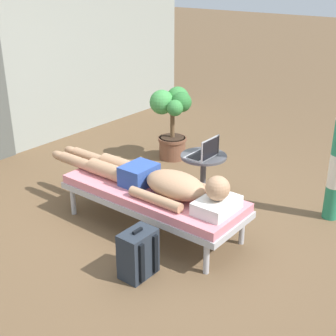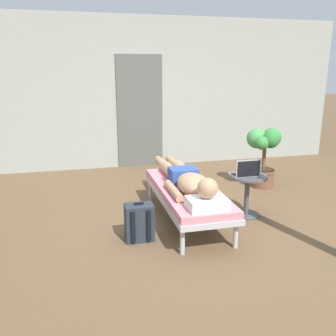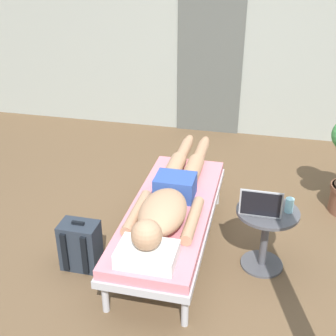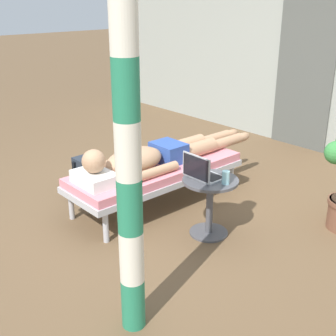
{
  "view_description": "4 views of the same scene",
  "coord_description": "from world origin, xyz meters",
  "px_view_note": "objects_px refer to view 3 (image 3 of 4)",
  "views": [
    {
      "loc": [
        -3.24,
        -2.44,
        2.34
      ],
      "look_at": [
        -0.02,
        0.1,
        0.56
      ],
      "focal_mm": 50.47,
      "sensor_mm": 36.0,
      "label": 1
    },
    {
      "loc": [
        -1.43,
        -3.79,
        1.78
      ],
      "look_at": [
        -0.41,
        0.32,
        0.61
      ],
      "focal_mm": 38.43,
      "sensor_mm": 36.0,
      "label": 2
    },
    {
      "loc": [
        0.45,
        -2.87,
        2.35
      ],
      "look_at": [
        -0.32,
        0.37,
        0.63
      ],
      "focal_mm": 47.44,
      "sensor_mm": 36.0,
      "label": 3
    },
    {
      "loc": [
        2.89,
        -2.52,
        1.99
      ],
      "look_at": [
        -0.02,
        0.08,
        0.46
      ],
      "focal_mm": 47.76,
      "sensor_mm": 36.0,
      "label": 4
    }
  ],
  "objects_px": {
    "person_reclining": "(170,198)",
    "laptop": "(260,206)",
    "backpack": "(81,245)",
    "side_table": "(266,229)",
    "drink_glass": "(289,205)",
    "lounge_chair": "(171,214)"
  },
  "relations": [
    {
      "from": "person_reclining",
      "to": "laptop",
      "type": "bearing_deg",
      "value": -5.68
    },
    {
      "from": "laptop",
      "to": "backpack",
      "type": "relative_size",
      "value": 0.73
    },
    {
      "from": "side_table",
      "to": "backpack",
      "type": "height_order",
      "value": "side_table"
    },
    {
      "from": "person_reclining",
      "to": "drink_glass",
      "type": "relative_size",
      "value": 19.1
    },
    {
      "from": "lounge_chair",
      "to": "drink_glass",
      "type": "bearing_deg",
      "value": -1.86
    },
    {
      "from": "laptop",
      "to": "drink_glass",
      "type": "bearing_deg",
      "value": 18.49
    },
    {
      "from": "side_table",
      "to": "backpack",
      "type": "bearing_deg",
      "value": -166.62
    },
    {
      "from": "lounge_chair",
      "to": "side_table",
      "type": "relative_size",
      "value": 3.47
    },
    {
      "from": "lounge_chair",
      "to": "person_reclining",
      "type": "height_order",
      "value": "person_reclining"
    },
    {
      "from": "lounge_chair",
      "to": "person_reclining",
      "type": "distance_m",
      "value": 0.17
    },
    {
      "from": "person_reclining",
      "to": "side_table",
      "type": "bearing_deg",
      "value": -1.43
    },
    {
      "from": "lounge_chair",
      "to": "backpack",
      "type": "xyz_separation_m",
      "value": [
        -0.64,
        -0.38,
        -0.15
      ]
    },
    {
      "from": "side_table",
      "to": "backpack",
      "type": "relative_size",
      "value": 1.23
    },
    {
      "from": "backpack",
      "to": "drink_glass",
      "type": "bearing_deg",
      "value": 12.8
    },
    {
      "from": "person_reclining",
      "to": "laptop",
      "type": "xyz_separation_m",
      "value": [
        0.71,
        -0.07,
        0.07
      ]
    },
    {
      "from": "side_table",
      "to": "drink_glass",
      "type": "distance_m",
      "value": 0.27
    },
    {
      "from": "side_table",
      "to": "drink_glass",
      "type": "xyz_separation_m",
      "value": [
        0.15,
        0.02,
        0.22
      ]
    },
    {
      "from": "drink_glass",
      "to": "backpack",
      "type": "xyz_separation_m",
      "value": [
        -1.56,
        -0.36,
        -0.38
      ]
    },
    {
      "from": "lounge_chair",
      "to": "side_table",
      "type": "distance_m",
      "value": 0.77
    },
    {
      "from": "lounge_chair",
      "to": "backpack",
      "type": "height_order",
      "value": "backpack"
    },
    {
      "from": "drink_glass",
      "to": "laptop",
      "type": "bearing_deg",
      "value": -161.51
    },
    {
      "from": "person_reclining",
      "to": "drink_glass",
      "type": "xyz_separation_m",
      "value": [
        0.92,
        -0.0,
        0.06
      ]
    }
  ]
}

